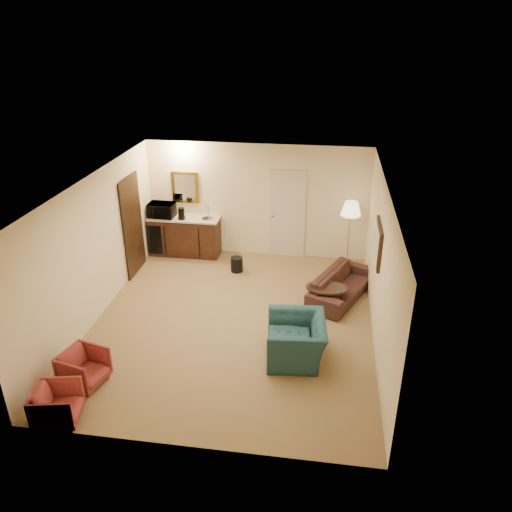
{
  "coord_description": "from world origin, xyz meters",
  "views": [
    {
      "loc": [
        1.54,
        -7.6,
        5.01
      ],
      "look_at": [
        0.35,
        0.5,
        1.12
      ],
      "focal_mm": 35.0,
      "sensor_mm": 36.0,
      "label": 1
    }
  ],
  "objects_px": {
    "waste_bin": "(237,264)",
    "rose_chair_near": "(84,366)",
    "microwave": "(161,208)",
    "rose_chair_far": "(57,403)",
    "sofa": "(342,281)",
    "coffee_maker": "(181,214)",
    "wetbar_cabinet": "(185,236)",
    "coffee_table": "(326,297)",
    "teal_armchair": "(296,333)",
    "floor_lamp": "(349,237)"
  },
  "relations": [
    {
      "from": "wetbar_cabinet",
      "to": "rose_chair_far",
      "type": "relative_size",
      "value": 2.73
    },
    {
      "from": "waste_bin",
      "to": "teal_armchair",
      "type": "bearing_deg",
      "value": -62.53
    },
    {
      "from": "sofa",
      "to": "microwave",
      "type": "relative_size",
      "value": 3.11
    },
    {
      "from": "sofa",
      "to": "rose_chair_far",
      "type": "distance_m",
      "value": 5.55
    },
    {
      "from": "sofa",
      "to": "waste_bin",
      "type": "bearing_deg",
      "value": 94.49
    },
    {
      "from": "wetbar_cabinet",
      "to": "rose_chair_far",
      "type": "bearing_deg",
      "value": -92.59
    },
    {
      "from": "coffee_table",
      "to": "rose_chair_far",
      "type": "bearing_deg",
      "value": -135.17
    },
    {
      "from": "waste_bin",
      "to": "coffee_table",
      "type": "bearing_deg",
      "value": -32.7
    },
    {
      "from": "teal_armchair",
      "to": "floor_lamp",
      "type": "relative_size",
      "value": 0.66
    },
    {
      "from": "rose_chair_near",
      "to": "microwave",
      "type": "height_order",
      "value": "microwave"
    },
    {
      "from": "rose_chair_near",
      "to": "microwave",
      "type": "distance_m",
      "value": 4.75
    },
    {
      "from": "floor_lamp",
      "to": "waste_bin",
      "type": "relative_size",
      "value": 4.88
    },
    {
      "from": "rose_chair_far",
      "to": "waste_bin",
      "type": "height_order",
      "value": "rose_chair_far"
    },
    {
      "from": "rose_chair_far",
      "to": "microwave",
      "type": "bearing_deg",
      "value": -9.08
    },
    {
      "from": "wetbar_cabinet",
      "to": "sofa",
      "type": "height_order",
      "value": "wetbar_cabinet"
    },
    {
      "from": "waste_bin",
      "to": "microwave",
      "type": "bearing_deg",
      "value": 159.95
    },
    {
      "from": "rose_chair_near",
      "to": "coffee_table",
      "type": "height_order",
      "value": "rose_chair_near"
    },
    {
      "from": "coffee_table",
      "to": "microwave",
      "type": "height_order",
      "value": "microwave"
    },
    {
      "from": "sofa",
      "to": "teal_armchair",
      "type": "relative_size",
      "value": 1.73
    },
    {
      "from": "wetbar_cabinet",
      "to": "floor_lamp",
      "type": "height_order",
      "value": "floor_lamp"
    },
    {
      "from": "coffee_table",
      "to": "coffee_maker",
      "type": "height_order",
      "value": "coffee_maker"
    },
    {
      "from": "sofa",
      "to": "coffee_maker",
      "type": "relative_size",
      "value": 6.88
    },
    {
      "from": "coffee_maker",
      "to": "wetbar_cabinet",
      "type": "bearing_deg",
      "value": 77.63
    },
    {
      "from": "rose_chair_far",
      "to": "microwave",
      "type": "distance_m",
      "value": 5.54
    },
    {
      "from": "wetbar_cabinet",
      "to": "teal_armchair",
      "type": "height_order",
      "value": "teal_armchair"
    },
    {
      "from": "floor_lamp",
      "to": "microwave",
      "type": "distance_m",
      "value": 4.24
    },
    {
      "from": "sofa",
      "to": "coffee_maker",
      "type": "bearing_deg",
      "value": 92.93
    },
    {
      "from": "coffee_table",
      "to": "waste_bin",
      "type": "xyz_separation_m",
      "value": [
        -1.96,
        1.26,
        -0.06
      ]
    },
    {
      "from": "teal_armchair",
      "to": "microwave",
      "type": "height_order",
      "value": "microwave"
    },
    {
      "from": "wetbar_cabinet",
      "to": "microwave",
      "type": "relative_size",
      "value": 2.78
    },
    {
      "from": "teal_armchair",
      "to": "microwave",
      "type": "relative_size",
      "value": 1.8
    },
    {
      "from": "wetbar_cabinet",
      "to": "microwave",
      "type": "distance_m",
      "value": 0.83
    },
    {
      "from": "teal_armchair",
      "to": "waste_bin",
      "type": "distance_m",
      "value": 3.28
    },
    {
      "from": "wetbar_cabinet",
      "to": "waste_bin",
      "type": "height_order",
      "value": "wetbar_cabinet"
    },
    {
      "from": "rose_chair_near",
      "to": "waste_bin",
      "type": "xyz_separation_m",
      "value": [
        1.6,
        4.0,
        -0.14
      ]
    },
    {
      "from": "teal_armchair",
      "to": "coffee_table",
      "type": "bearing_deg",
      "value": 158.84
    },
    {
      "from": "rose_chair_near",
      "to": "microwave",
      "type": "bearing_deg",
      "value": 16.78
    },
    {
      "from": "microwave",
      "to": "floor_lamp",
      "type": "bearing_deg",
      "value": -2.01
    },
    {
      "from": "teal_armchair",
      "to": "rose_chair_far",
      "type": "relative_size",
      "value": 1.76
    },
    {
      "from": "microwave",
      "to": "coffee_table",
      "type": "bearing_deg",
      "value": -25.2
    },
    {
      "from": "sofa",
      "to": "teal_armchair",
      "type": "distance_m",
      "value": 2.23
    },
    {
      "from": "coffee_table",
      "to": "sofa",
      "type": "bearing_deg",
      "value": 57.67
    },
    {
      "from": "rose_chair_near",
      "to": "sofa",
      "type": "bearing_deg",
      "value": -36.59
    },
    {
      "from": "rose_chair_near",
      "to": "coffee_table",
      "type": "xyz_separation_m",
      "value": [
        3.56,
        2.74,
        -0.08
      ]
    },
    {
      "from": "microwave",
      "to": "rose_chair_far",
      "type": "bearing_deg",
      "value": -85.67
    },
    {
      "from": "rose_chair_far",
      "to": "coffee_table",
      "type": "distance_m",
      "value": 5.02
    },
    {
      "from": "wetbar_cabinet",
      "to": "rose_chair_near",
      "type": "bearing_deg",
      "value": -93.03
    },
    {
      "from": "waste_bin",
      "to": "microwave",
      "type": "xyz_separation_m",
      "value": [
        -1.85,
        0.68,
        0.96
      ]
    },
    {
      "from": "waste_bin",
      "to": "rose_chair_near",
      "type": "bearing_deg",
      "value": -111.8
    },
    {
      "from": "rose_chair_near",
      "to": "coffee_maker",
      "type": "relative_size",
      "value": 2.29
    }
  ]
}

